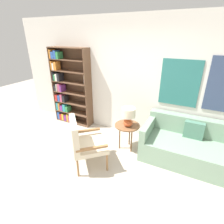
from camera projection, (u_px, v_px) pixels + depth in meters
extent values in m
plane|color=#B2A899|center=(82.00, 187.00, 2.88)|extent=(14.00, 14.00, 0.00)
cube|color=silver|center=(131.00, 80.00, 3.98)|extent=(6.40, 0.06, 2.70)
cube|color=#286B66|center=(180.00, 83.00, 3.48)|extent=(0.75, 0.02, 0.92)
cube|color=brown|center=(56.00, 85.00, 4.85)|extent=(0.02, 0.30, 2.02)
cube|color=brown|center=(89.00, 90.00, 4.40)|extent=(0.02, 0.30, 2.02)
cube|color=brown|center=(68.00, 47.00, 4.22)|extent=(1.10, 0.30, 0.02)
cube|color=brown|center=(75.00, 121.00, 5.04)|extent=(1.10, 0.30, 0.02)
cube|color=brown|center=(75.00, 86.00, 4.75)|extent=(1.10, 0.01, 2.02)
cube|color=brown|center=(74.00, 112.00, 4.92)|extent=(1.10, 0.30, 0.02)
cube|color=#2D56A8|center=(61.00, 114.00, 5.17)|extent=(0.08, 0.25, 0.22)
cube|color=red|center=(63.00, 116.00, 5.15)|extent=(0.06, 0.24, 0.16)
cube|color=gold|center=(65.00, 116.00, 5.09)|extent=(0.07, 0.19, 0.18)
cube|color=#7A338C|center=(68.00, 117.00, 5.08)|extent=(0.09, 0.24, 0.17)
cube|color=gold|center=(69.00, 117.00, 5.01)|extent=(0.05, 0.18, 0.21)
cube|color=#B24C6B|center=(71.00, 118.00, 4.99)|extent=(0.05, 0.17, 0.18)
cube|color=teal|center=(73.00, 119.00, 4.98)|extent=(0.08, 0.19, 0.15)
cube|color=brown|center=(73.00, 102.00, 4.80)|extent=(1.10, 0.30, 0.02)
cube|color=teal|center=(59.00, 106.00, 5.03)|extent=(0.07, 0.18, 0.22)
cube|color=orange|center=(61.00, 106.00, 5.00)|extent=(0.05, 0.18, 0.22)
cube|color=#7A338C|center=(64.00, 107.00, 5.00)|extent=(0.08, 0.22, 0.16)
cube|color=teal|center=(66.00, 107.00, 4.95)|extent=(0.09, 0.23, 0.21)
cube|color=#338C4C|center=(68.00, 109.00, 4.91)|extent=(0.07, 0.18, 0.16)
cylinder|color=beige|center=(88.00, 112.00, 4.69)|extent=(0.08, 0.08, 0.16)
cube|color=brown|center=(72.00, 93.00, 4.69)|extent=(1.10, 0.30, 0.02)
cube|color=red|center=(58.00, 97.00, 4.93)|extent=(0.08, 0.21, 0.17)
cube|color=#2D56A8|center=(61.00, 98.00, 4.88)|extent=(0.07, 0.18, 0.17)
cube|color=#B24C6B|center=(64.00, 97.00, 4.86)|extent=(0.07, 0.24, 0.21)
cube|color=black|center=(65.00, 98.00, 4.81)|extent=(0.07, 0.19, 0.18)
cube|color=brown|center=(71.00, 82.00, 4.57)|extent=(1.10, 0.30, 0.02)
cube|color=black|center=(57.00, 88.00, 4.82)|extent=(0.07, 0.19, 0.16)
cube|color=gray|center=(59.00, 87.00, 4.80)|extent=(0.05, 0.24, 0.20)
cube|color=#B24C6B|center=(61.00, 87.00, 4.76)|extent=(0.07, 0.22, 0.21)
cube|color=#7A338C|center=(63.00, 88.00, 4.73)|extent=(0.04, 0.22, 0.18)
cube|color=brown|center=(70.00, 71.00, 4.45)|extent=(1.10, 0.30, 0.02)
cube|color=black|center=(55.00, 76.00, 4.69)|extent=(0.04, 0.19, 0.23)
cube|color=#338C4C|center=(57.00, 77.00, 4.70)|extent=(0.05, 0.24, 0.16)
cube|color=silver|center=(58.00, 77.00, 4.66)|extent=(0.06, 0.21, 0.19)
cube|color=black|center=(60.00, 77.00, 4.62)|extent=(0.07, 0.21, 0.20)
cylinder|color=beige|center=(85.00, 80.00, 4.33)|extent=(0.09, 0.09, 0.21)
cube|color=brown|center=(69.00, 60.00, 4.34)|extent=(1.10, 0.30, 0.02)
cube|color=orange|center=(54.00, 65.00, 4.58)|extent=(0.04, 0.21, 0.22)
cube|color=silver|center=(56.00, 66.00, 4.58)|extent=(0.05, 0.23, 0.17)
cube|color=orange|center=(57.00, 66.00, 4.52)|extent=(0.08, 0.18, 0.21)
cube|color=orange|center=(53.00, 54.00, 4.47)|extent=(0.05, 0.23, 0.22)
cube|color=#2D56A8|center=(55.00, 55.00, 4.46)|extent=(0.08, 0.25, 0.17)
cube|color=#2D56A8|center=(57.00, 55.00, 4.39)|extent=(0.07, 0.17, 0.20)
cube|color=#338C4C|center=(59.00, 55.00, 4.37)|extent=(0.07, 0.20, 0.17)
cylinder|color=olive|center=(107.00, 162.00, 3.16)|extent=(0.04, 0.04, 0.37)
cylinder|color=olive|center=(100.00, 145.00, 3.65)|extent=(0.04, 0.04, 0.37)
cylinder|color=olive|center=(78.00, 168.00, 3.02)|extent=(0.04, 0.04, 0.37)
cylinder|color=olive|center=(75.00, 149.00, 3.52)|extent=(0.04, 0.04, 0.37)
cube|color=beige|center=(89.00, 145.00, 3.25)|extent=(0.89, 0.89, 0.08)
cube|color=beige|center=(74.00, 134.00, 3.06)|extent=(0.52, 0.54, 0.50)
cube|color=olive|center=(92.00, 148.00, 2.92)|extent=(0.43, 0.41, 0.04)
cube|color=olive|center=(86.00, 131.00, 3.46)|extent=(0.43, 0.41, 0.04)
cube|color=gray|center=(189.00, 152.00, 3.39)|extent=(1.79, 0.92, 0.42)
cube|color=gray|center=(194.00, 126.00, 3.52)|extent=(1.79, 0.20, 0.38)
cube|color=gray|center=(149.00, 127.00, 3.60)|extent=(0.12, 0.92, 0.26)
cube|color=#4C7A66|center=(194.00, 130.00, 3.40)|extent=(0.36, 0.12, 0.34)
cylinder|color=brown|center=(127.00, 125.00, 3.63)|extent=(0.52, 0.52, 0.02)
cylinder|color=brown|center=(130.00, 134.00, 3.88)|extent=(0.03, 0.03, 0.55)
cylinder|color=brown|center=(120.00, 137.00, 3.74)|extent=(0.03, 0.03, 0.55)
cylinder|color=brown|center=(131.00, 141.00, 3.63)|extent=(0.03, 0.03, 0.55)
ellipsoid|color=#C65128|center=(128.00, 123.00, 3.55)|extent=(0.20, 0.20, 0.16)
cylinder|color=tan|center=(128.00, 118.00, 3.51)|extent=(0.02, 0.02, 0.06)
cylinder|color=beige|center=(128.00, 112.00, 3.46)|extent=(0.28, 0.28, 0.18)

